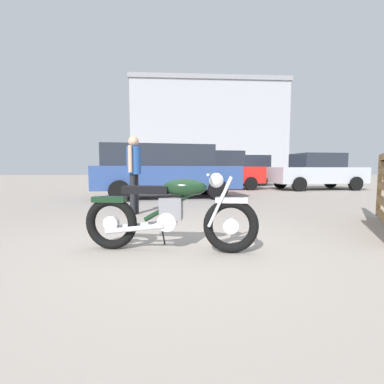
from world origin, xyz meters
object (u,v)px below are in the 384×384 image
object	(u,v)px
white_estate_far	(218,170)
dark_sedan_left	(234,169)
silver_sedan_mid	(163,170)
blue_hatchback_right	(132,170)
pale_sedan_back	(317,172)
vintage_motorcycle	(171,213)
bystander	(134,167)

from	to	relation	value
white_estate_far	dark_sedan_left	xyz separation A→B (m)	(1.36, 3.23, 0.02)
silver_sedan_mid	blue_hatchback_right	size ratio (longest dim) A/B	1.22
pale_sedan_back	dark_sedan_left	distance (m)	4.77
vintage_motorcycle	pale_sedan_back	world-z (taller)	pale_sedan_back
bystander	blue_hatchback_right	distance (m)	8.67
dark_sedan_left	pale_sedan_back	bearing A→B (deg)	129.56
bystander	blue_hatchback_right	xyz separation A→B (m)	(-1.51, 8.54, -0.10)
white_estate_far	silver_sedan_mid	bearing A→B (deg)	-130.05
vintage_motorcycle	silver_sedan_mid	world-z (taller)	silver_sedan_mid
blue_hatchback_right	dark_sedan_left	xyz separation A→B (m)	(5.62, 1.78, 0.02)
vintage_motorcycle	white_estate_far	size ratio (longest dim) A/B	0.51
silver_sedan_mid	bystander	bearing A→B (deg)	-106.64
bystander	white_estate_far	xyz separation A→B (m)	(2.75, 7.08, -0.10)
vintage_motorcycle	silver_sedan_mid	xyz separation A→B (m)	(-0.47, 6.03, 0.49)
silver_sedan_mid	blue_hatchback_right	xyz separation A→B (m)	(-1.93, 5.21, -0.02)
vintage_motorcycle	silver_sedan_mid	size ratio (longest dim) A/B	0.42
white_estate_far	silver_sedan_mid	world-z (taller)	white_estate_far
bystander	dark_sedan_left	xyz separation A→B (m)	(4.11, 10.31, -0.08)
vintage_motorcycle	bystander	distance (m)	2.90
vintage_motorcycle	bystander	bearing A→B (deg)	116.67
white_estate_far	silver_sedan_mid	size ratio (longest dim) A/B	0.83
silver_sedan_mid	pale_sedan_back	world-z (taller)	silver_sedan_mid
silver_sedan_mid	dark_sedan_left	bearing A→B (deg)	52.58
pale_sedan_back	white_estate_far	bearing A→B (deg)	169.34
white_estate_far	blue_hatchback_right	distance (m)	4.50
bystander	silver_sedan_mid	distance (m)	3.36
pale_sedan_back	vintage_motorcycle	bearing A→B (deg)	-130.97
vintage_motorcycle	bystander	world-z (taller)	bystander
dark_sedan_left	silver_sedan_mid	bearing A→B (deg)	59.55
blue_hatchback_right	dark_sedan_left	distance (m)	5.89
white_estate_far	pale_sedan_back	world-z (taller)	white_estate_far
white_estate_far	silver_sedan_mid	distance (m)	4.42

